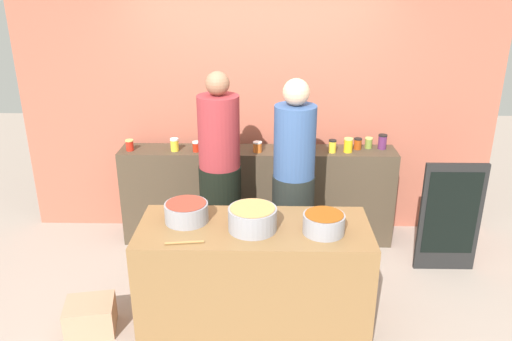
{
  "coord_description": "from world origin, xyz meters",
  "views": [
    {
      "loc": [
        0.08,
        -3.59,
        2.6
      ],
      "look_at": [
        0.0,
        0.35,
        1.05
      ],
      "focal_mm": 35.71,
      "sensor_mm": 36.0,
      "label": 1
    }
  ],
  "objects_px": {
    "preserve_jar_5": "(258,147)",
    "preserve_jar_6": "(278,144)",
    "cooking_pot_center": "(253,219)",
    "bread_crate": "(90,316)",
    "preserve_jar_7": "(293,144)",
    "chalkboard_sign": "(450,217)",
    "preserve_jar_0": "(130,145)",
    "preserve_jar_12": "(369,143)",
    "cook_in_cap": "(293,193)",
    "preserve_jar_3": "(216,142)",
    "cooking_pot_left": "(186,212)",
    "cook_with_tongs": "(220,185)",
    "cooking_pot_right": "(324,223)",
    "preserve_jar_2": "(196,147)",
    "preserve_jar_11": "(358,144)",
    "wooden_spoon": "(185,242)",
    "preserve_jar_4": "(235,142)",
    "preserve_jar_13": "(382,142)",
    "preserve_jar_9": "(332,146)",
    "preserve_jar_8": "(309,143)",
    "preserve_jar_1": "(175,145)",
    "preserve_jar_10": "(348,145)"
  },
  "relations": [
    {
      "from": "preserve_jar_7",
      "to": "chalkboard_sign",
      "type": "bearing_deg",
      "value": -20.96
    },
    {
      "from": "preserve_jar_5",
      "to": "bread_crate",
      "type": "height_order",
      "value": "preserve_jar_5"
    },
    {
      "from": "preserve_jar_8",
      "to": "cook_with_tongs",
      "type": "distance_m",
      "value": 1.04
    },
    {
      "from": "preserve_jar_11",
      "to": "wooden_spoon",
      "type": "distance_m",
      "value": 2.23
    },
    {
      "from": "preserve_jar_5",
      "to": "preserve_jar_0",
      "type": "bearing_deg",
      "value": 179.01
    },
    {
      "from": "preserve_jar_5",
      "to": "cooking_pot_left",
      "type": "relative_size",
      "value": 0.32
    },
    {
      "from": "preserve_jar_4",
      "to": "preserve_jar_13",
      "type": "bearing_deg",
      "value": 1.36
    },
    {
      "from": "chalkboard_sign",
      "to": "preserve_jar_0",
      "type": "bearing_deg",
      "value": 170.52
    },
    {
      "from": "preserve_jar_2",
      "to": "preserve_jar_13",
      "type": "distance_m",
      "value": 1.81
    },
    {
      "from": "preserve_jar_11",
      "to": "bread_crate",
      "type": "distance_m",
      "value": 2.86
    },
    {
      "from": "preserve_jar_5",
      "to": "cook_with_tongs",
      "type": "bearing_deg",
      "value": -122.37
    },
    {
      "from": "preserve_jar_5",
      "to": "preserve_jar_9",
      "type": "distance_m",
      "value": 0.71
    },
    {
      "from": "preserve_jar_3",
      "to": "cooking_pot_left",
      "type": "relative_size",
      "value": 0.39
    },
    {
      "from": "preserve_jar_7",
      "to": "preserve_jar_4",
      "type": "bearing_deg",
      "value": 176.83
    },
    {
      "from": "preserve_jar_11",
      "to": "chalkboard_sign",
      "type": "distance_m",
      "value": 1.09
    },
    {
      "from": "preserve_jar_5",
      "to": "bread_crate",
      "type": "distance_m",
      "value": 2.11
    },
    {
      "from": "preserve_jar_0",
      "to": "cooking_pot_left",
      "type": "distance_m",
      "value": 1.47
    },
    {
      "from": "preserve_jar_5",
      "to": "chalkboard_sign",
      "type": "xyz_separation_m",
      "value": [
        1.74,
        -0.48,
        -0.5
      ]
    },
    {
      "from": "preserve_jar_13",
      "to": "preserve_jar_5",
      "type": "bearing_deg",
      "value": -174.1
    },
    {
      "from": "preserve_jar_10",
      "to": "wooden_spoon",
      "type": "xyz_separation_m",
      "value": [
        -1.34,
        -1.61,
        -0.17
      ]
    },
    {
      "from": "preserve_jar_3",
      "to": "cook_with_tongs",
      "type": "height_order",
      "value": "cook_with_tongs"
    },
    {
      "from": "preserve_jar_0",
      "to": "preserve_jar_11",
      "type": "height_order",
      "value": "preserve_jar_11"
    },
    {
      "from": "preserve_jar_5",
      "to": "preserve_jar_6",
      "type": "relative_size",
      "value": 0.93
    },
    {
      "from": "cook_with_tongs",
      "to": "bread_crate",
      "type": "xyz_separation_m",
      "value": [
        -0.94,
        -0.91,
        -0.72
      ]
    },
    {
      "from": "preserve_jar_7",
      "to": "wooden_spoon",
      "type": "bearing_deg",
      "value": -116.26
    },
    {
      "from": "cook_in_cap",
      "to": "preserve_jar_3",
      "type": "bearing_deg",
      "value": 134.8
    },
    {
      "from": "preserve_jar_3",
      "to": "preserve_jar_6",
      "type": "distance_m",
      "value": 0.61
    },
    {
      "from": "preserve_jar_2",
      "to": "cooking_pot_right",
      "type": "distance_m",
      "value": 1.78
    },
    {
      "from": "preserve_jar_6",
      "to": "cook_in_cap",
      "type": "distance_m",
      "value": 0.76
    },
    {
      "from": "preserve_jar_2",
      "to": "cooking_pot_left",
      "type": "height_order",
      "value": "preserve_jar_2"
    },
    {
      "from": "preserve_jar_10",
      "to": "preserve_jar_5",
      "type": "bearing_deg",
      "value": -178.74
    },
    {
      "from": "preserve_jar_8",
      "to": "cook_in_cap",
      "type": "xyz_separation_m",
      "value": [
        -0.18,
        -0.73,
        -0.21
      ]
    },
    {
      "from": "preserve_jar_9",
      "to": "preserve_jar_6",
      "type": "bearing_deg",
      "value": 171.55
    },
    {
      "from": "preserve_jar_11",
      "to": "cooking_pot_right",
      "type": "bearing_deg",
      "value": -107.65
    },
    {
      "from": "cook_in_cap",
      "to": "bread_crate",
      "type": "relative_size",
      "value": 4.98
    },
    {
      "from": "preserve_jar_8",
      "to": "preserve_jar_0",
      "type": "bearing_deg",
      "value": -177.52
    },
    {
      "from": "cook_with_tongs",
      "to": "bread_crate",
      "type": "height_order",
      "value": "cook_with_tongs"
    },
    {
      "from": "bread_crate",
      "to": "chalkboard_sign",
      "type": "distance_m",
      "value": 3.18
    },
    {
      "from": "preserve_jar_12",
      "to": "cook_in_cap",
      "type": "xyz_separation_m",
      "value": [
        -0.77,
        -0.78,
        -0.2
      ]
    },
    {
      "from": "cooking_pot_left",
      "to": "preserve_jar_1",
      "type": "bearing_deg",
      "value": 103.28
    },
    {
      "from": "preserve_jar_2",
      "to": "preserve_jar_4",
      "type": "height_order",
      "value": "preserve_jar_4"
    },
    {
      "from": "preserve_jar_0",
      "to": "chalkboard_sign",
      "type": "height_order",
      "value": "preserve_jar_0"
    },
    {
      "from": "cooking_pot_center",
      "to": "bread_crate",
      "type": "bearing_deg",
      "value": -177.73
    },
    {
      "from": "cooking_pot_left",
      "to": "cooking_pot_right",
      "type": "bearing_deg",
      "value": -8.98
    },
    {
      "from": "preserve_jar_12",
      "to": "cook_in_cap",
      "type": "bearing_deg",
      "value": -134.64
    },
    {
      "from": "preserve_jar_7",
      "to": "preserve_jar_9",
      "type": "xyz_separation_m",
      "value": [
        0.37,
        -0.05,
        0.0
      ]
    },
    {
      "from": "preserve_jar_6",
      "to": "cooking_pot_left",
      "type": "height_order",
      "value": "preserve_jar_6"
    },
    {
      "from": "preserve_jar_6",
      "to": "preserve_jar_7",
      "type": "relative_size",
      "value": 0.89
    },
    {
      "from": "preserve_jar_2",
      "to": "preserve_jar_10",
      "type": "height_order",
      "value": "preserve_jar_10"
    },
    {
      "from": "bread_crate",
      "to": "preserve_jar_12",
      "type": "bearing_deg",
      "value": 33.65
    }
  ]
}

